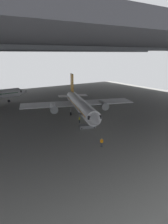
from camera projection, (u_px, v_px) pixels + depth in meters
ground_plane at (85, 118)px, 55.38m from camera, size 110.00×110.00×0.00m
hangar_structure at (59, 47)px, 61.53m from camera, size 121.00×99.00×18.83m
airplane_main at (80, 105)px, 55.70m from camera, size 31.15×31.38×10.30m
boarding_stairs at (87, 125)px, 47.83m from camera, size 4.20×2.64×4.42m
crew_worker_near_nose at (102, 142)px, 37.86m from camera, size 0.43×0.40×1.73m
crew_worker_by_stairs at (79, 119)px, 51.23m from camera, size 0.48×0.38×1.56m
baggage_tug at (53, 108)px, 63.81m from camera, size 1.33×2.23×0.90m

